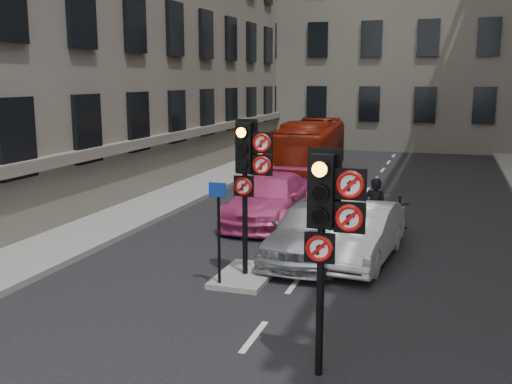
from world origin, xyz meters
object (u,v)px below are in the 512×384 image
Objects in this scene: car_silver at (313,229)px; car_pink at (270,199)px; signal_near at (327,215)px; motorcycle at (399,217)px; car_white at (360,233)px; bus_red at (309,151)px; info_sign at (218,219)px; signal_far at (248,164)px; motorcyclist at (375,209)px.

car_pink is (-2.24, 3.57, -0.03)m from car_silver.
signal_near reaches higher than motorcycle.
car_white is (1.16, 0.23, -0.06)m from car_silver.
bus_red is 14.71m from info_sign.
signal_far is at bearing 62.75° from info_sign.
info_sign is (-1.50, -2.82, 0.80)m from car_silver.
bus_red is 10.40m from motorcyclist.
info_sign is at bearing -125.58° from car_white.
signal_far is 0.37× the size of bus_red.
car_pink is at bearing 140.96° from car_white.
signal_near is at bearing -72.42° from car_silver.
info_sign reaches higher than motorcyclist.
motorcycle is at bearing 87.62° from signal_near.
info_sign is at bearing 69.36° from motorcyclist.
bus_red is at bearing 115.39° from motorcycle.
car_white is 0.84× the size of car_pink.
car_silver is 1.18m from car_white.
motorcycle is (1.90, 3.07, -0.22)m from car_silver.
motorcyclist is at bearing -20.33° from car_pink.
bus_red reaches higher than motorcyclist.
car_silver is 2.45× the size of motorcycle.
motorcycle is at bearing -120.48° from motorcyclist.
signal_near is at bearing -95.37° from motorcycle.
signal_near is at bearing -80.91° from bus_red.
motorcyclist is (0.12, 2.06, 0.20)m from car_white.
bus_red is at bearing 106.83° from car_silver.
signal_near reaches higher than bus_red.
info_sign is (-0.42, -0.81, -1.12)m from signal_far.
info_sign is (-3.39, -5.89, 1.02)m from motorcycle.
signal_near is 1.95× the size of motorcyclist.
car_white is at bearing -75.66° from bus_red.
signal_far reaches higher than motorcyclist.
motorcycle is at bearing -66.25° from bus_red.
car_white is at bearing -44.90° from car_pink.
bus_red is at bearing 93.65° from car_pink.
car_silver is at bearing 104.21° from signal_near.
car_pink is 4.18m from motorcycle.
signal_far is at bearing -129.56° from car_white.
bus_red is (-1.75, 13.84, -1.36)m from signal_far.
car_white is 0.45× the size of bus_red.
motorcycle is (4.14, -0.49, -0.19)m from car_pink.
motorcyclist is at bearing 92.03° from car_white.
motorcycle is at bearing 80.81° from car_white.
signal_near is 1.58× the size of info_sign.
car_pink is 2.84× the size of motorcyclist.
info_sign is (1.34, -14.65, 0.24)m from bus_red.
car_white is at bearing 93.35° from signal_near.
car_white is at bearing 14.53° from car_silver.
signal_near reaches higher than car_pink.
signal_far is 3.73m from car_white.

